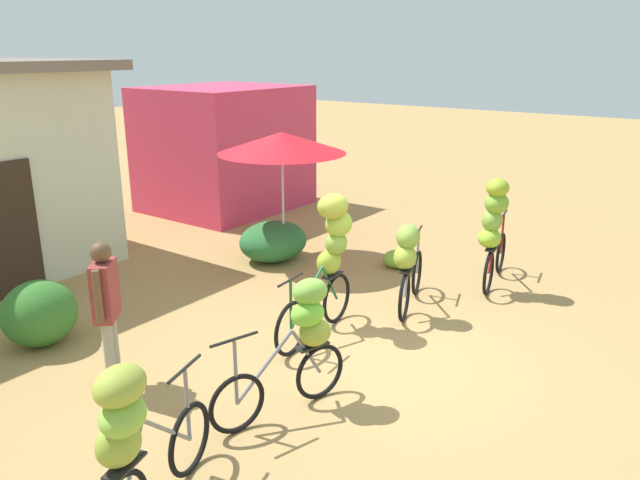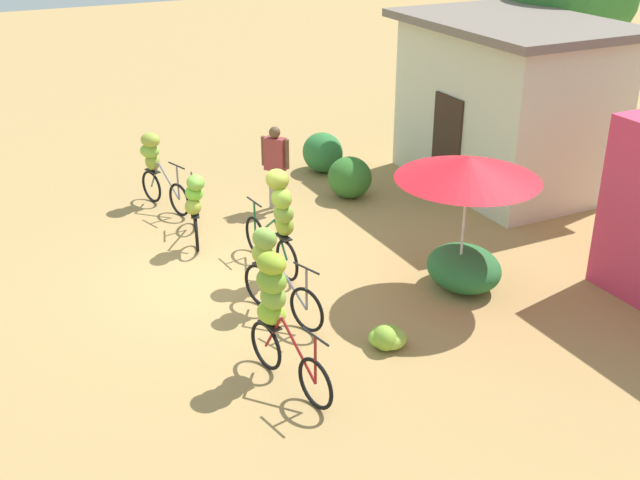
% 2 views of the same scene
% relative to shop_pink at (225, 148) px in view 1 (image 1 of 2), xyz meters
% --- Properties ---
extents(ground_plane, '(60.00, 60.00, 0.00)m').
position_rel_shop_pink_xyz_m(ground_plane, '(-4.25, -6.60, -1.36)').
color(ground_plane, '#A8844E').
extents(shop_pink, '(3.20, 2.80, 2.72)m').
position_rel_shop_pink_xyz_m(shop_pink, '(0.00, 0.00, 0.00)').
color(shop_pink, '#D2375B').
rests_on(shop_pink, ground).
extents(hedge_bush_front_right, '(0.91, 0.87, 0.82)m').
position_rel_shop_pink_xyz_m(hedge_bush_front_right, '(-6.41, -3.10, -0.95)').
color(hedge_bush_front_right, '#336F29').
rests_on(hedge_bush_front_right, ground).
extents(hedge_bush_mid, '(1.26, 1.09, 0.68)m').
position_rel_shop_pink_xyz_m(hedge_bush_mid, '(-2.25, -3.33, -1.02)').
color(hedge_bush_mid, '#2A6A35').
rests_on(hedge_bush_mid, ground).
extents(market_umbrella, '(2.14, 2.14, 2.22)m').
position_rel_shop_pink_xyz_m(market_umbrella, '(-2.15, -3.48, 0.68)').
color(market_umbrella, beige).
rests_on(market_umbrella, ground).
extents(bicycle_leftmost, '(1.54, 0.64, 1.44)m').
position_rel_shop_pink_xyz_m(bicycle_leftmost, '(-7.70, -6.65, -0.49)').
color(bicycle_leftmost, black).
rests_on(bicycle_leftmost, ground).
extents(bicycle_near_pile, '(1.56, 0.57, 1.34)m').
position_rel_shop_pink_xyz_m(bicycle_near_pile, '(-5.60, -6.55, -0.57)').
color(bicycle_near_pile, black).
rests_on(bicycle_near_pile, ground).
extents(bicycle_center_loaded, '(1.77, 0.44, 1.81)m').
position_rel_shop_pink_xyz_m(bicycle_center_loaded, '(-3.93, -5.71, -0.28)').
color(bicycle_center_loaded, black).
rests_on(bicycle_center_loaded, ground).
extents(bicycle_by_shop, '(1.61, 0.62, 1.31)m').
position_rel_shop_pink_xyz_m(bicycle_by_shop, '(-2.89, -6.29, -0.59)').
color(bicycle_by_shop, black).
rests_on(bicycle_by_shop, ground).
extents(bicycle_rightmost, '(1.70, 0.48, 1.73)m').
position_rel_shop_pink_xyz_m(bicycle_rightmost, '(-1.34, -6.88, -0.33)').
color(bicycle_rightmost, black).
rests_on(bicycle_rightmost, ground).
extents(banana_pile_on_ground, '(0.59, 0.63, 0.35)m').
position_rel_shop_pink_xyz_m(banana_pile_on_ground, '(-1.29, -5.27, -1.21)').
color(banana_pile_on_ground, '#83AF36').
rests_on(banana_pile_on_ground, ground).
extents(person_vendor, '(0.47, 0.41, 1.64)m').
position_rel_shop_pink_xyz_m(person_vendor, '(-6.49, -4.66, -0.36)').
color(person_vendor, gray).
rests_on(person_vendor, ground).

